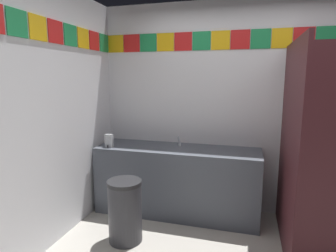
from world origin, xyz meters
TOP-DOWN VIEW (x-y plane):
  - wall_back at (-0.00, 1.49)m, footprint 3.66×0.09m
  - wall_side at (-1.87, 0.00)m, footprint 0.09×2.91m
  - vanity_counter at (-0.79, 1.16)m, footprint 1.97×0.60m
  - faucet_center at (-0.79, 1.25)m, footprint 0.04×0.10m
  - soap_dispenser at (-1.61, 0.98)m, footprint 0.09×0.09m
  - stall_divider at (0.59, 0.55)m, footprint 0.92×1.31m
  - toilet at (0.90, 0.98)m, footprint 0.39×0.49m
  - trash_bin at (-1.15, 0.40)m, footprint 0.35×0.35m

SIDE VIEW (x-z plane):
  - toilet at x=0.90m, z-range -0.07..0.67m
  - trash_bin at x=-1.15m, z-range 0.00..0.65m
  - vanity_counter at x=-0.79m, z-range 0.01..0.84m
  - faucet_center at x=-0.79m, z-range 0.81..0.95m
  - soap_dispenser at x=-1.61m, z-range 0.83..0.99m
  - stall_divider at x=0.59m, z-range 0.00..2.02m
  - wall_side at x=-1.87m, z-range 0.01..2.59m
  - wall_back at x=0.00m, z-range 0.01..2.59m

